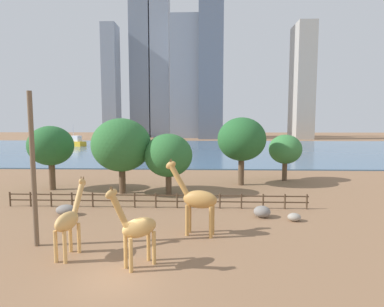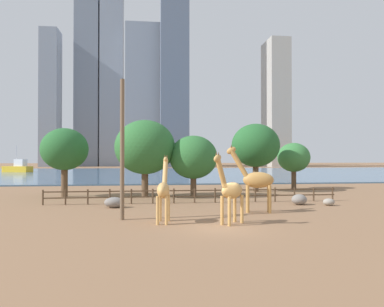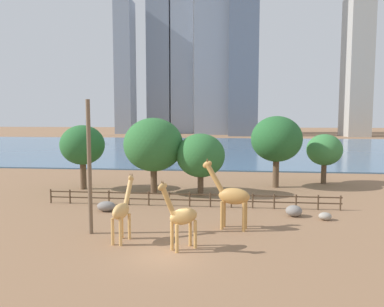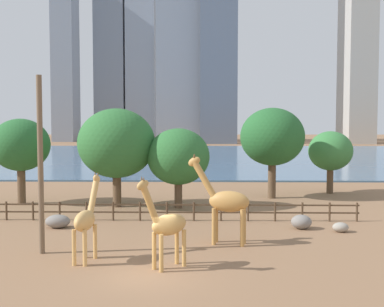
{
  "view_description": "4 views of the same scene",
  "coord_description": "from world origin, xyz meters",
  "px_view_note": "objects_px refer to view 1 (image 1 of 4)",
  "views": [
    {
      "loc": [
        4.01,
        -13.3,
        7.16
      ],
      "look_at": [
        2.34,
        33.0,
        2.75
      ],
      "focal_mm": 28.0,
      "sensor_mm": 36.0,
      "label": 1
    },
    {
      "loc": [
        -4.32,
        -20.94,
        3.98
      ],
      "look_at": [
        2.85,
        37.57,
        4.7
      ],
      "focal_mm": 35.0,
      "sensor_mm": 36.0,
      "label": 2
    },
    {
      "loc": [
        3.71,
        -20.45,
        7.9
      ],
      "look_at": [
        -1.51,
        27.37,
        3.26
      ],
      "focal_mm": 35.0,
      "sensor_mm": 36.0,
      "label": 3
    },
    {
      "loc": [
        2.34,
        -20.58,
        6.64
      ],
      "look_at": [
        1.38,
        26.17,
        3.75
      ],
      "focal_mm": 45.0,
      "sensor_mm": 36.0,
      "label": 4
    }
  ],
  "objects_px": {
    "giraffe_companion": "(69,220)",
    "utility_pole": "(33,170)",
    "tree_left_large": "(168,155)",
    "tree_right_tall": "(51,146)",
    "tree_center_broad": "(242,139)",
    "giraffe_young": "(197,199)",
    "boulder_small": "(262,212)",
    "tree_left_small": "(122,145)",
    "boulder_near_fence": "(66,210)",
    "giraffe_tall": "(137,228)",
    "tree_right_small": "(285,150)",
    "boulder_by_pole": "(294,217)",
    "boat_sailboat": "(75,142)"
  },
  "relations": [
    {
      "from": "giraffe_tall",
      "to": "giraffe_young",
      "type": "bearing_deg",
      "value": -164.43
    },
    {
      "from": "giraffe_companion",
      "to": "tree_right_small",
      "type": "bearing_deg",
      "value": -29.26
    },
    {
      "from": "giraffe_tall",
      "to": "boat_sailboat",
      "type": "height_order",
      "value": "boat_sailboat"
    },
    {
      "from": "tree_left_large",
      "to": "tree_right_tall",
      "type": "height_order",
      "value": "tree_right_tall"
    },
    {
      "from": "giraffe_young",
      "to": "boulder_near_fence",
      "type": "bearing_deg",
      "value": -7.6
    },
    {
      "from": "utility_pole",
      "to": "giraffe_young",
      "type": "bearing_deg",
      "value": 12.57
    },
    {
      "from": "tree_left_large",
      "to": "tree_center_broad",
      "type": "distance_m",
      "value": 9.73
    },
    {
      "from": "giraffe_companion",
      "to": "utility_pole",
      "type": "relative_size",
      "value": 0.46
    },
    {
      "from": "tree_left_large",
      "to": "tree_center_broad",
      "type": "bearing_deg",
      "value": 32.47
    },
    {
      "from": "giraffe_tall",
      "to": "boulder_small",
      "type": "relative_size",
      "value": 3.37
    },
    {
      "from": "tree_left_small",
      "to": "tree_right_small",
      "type": "bearing_deg",
      "value": 22.5
    },
    {
      "from": "giraffe_young",
      "to": "boulder_near_fence",
      "type": "relative_size",
      "value": 3.17
    },
    {
      "from": "boulder_by_pole",
      "to": "giraffe_companion",
      "type": "bearing_deg",
      "value": -155.26
    },
    {
      "from": "utility_pole",
      "to": "boulder_small",
      "type": "bearing_deg",
      "value": 22.62
    },
    {
      "from": "giraffe_companion",
      "to": "tree_left_small",
      "type": "height_order",
      "value": "tree_left_small"
    },
    {
      "from": "boulder_near_fence",
      "to": "tree_right_small",
      "type": "xyz_separation_m",
      "value": [
        21.47,
        15.77,
        3.61
      ]
    },
    {
      "from": "boulder_small",
      "to": "boulder_near_fence",
      "type": "bearing_deg",
      "value": -179.89
    },
    {
      "from": "boulder_near_fence",
      "to": "tree_right_small",
      "type": "relative_size",
      "value": 0.27
    },
    {
      "from": "giraffe_companion",
      "to": "boulder_near_fence",
      "type": "distance_m",
      "value": 8.32
    },
    {
      "from": "tree_left_large",
      "to": "giraffe_young",
      "type": "bearing_deg",
      "value": -74.54
    },
    {
      "from": "utility_pole",
      "to": "tree_center_broad",
      "type": "bearing_deg",
      "value": 52.26
    },
    {
      "from": "giraffe_young",
      "to": "tree_left_small",
      "type": "bearing_deg",
      "value": -42.76
    },
    {
      "from": "giraffe_companion",
      "to": "tree_right_small",
      "type": "distance_m",
      "value": 29.27
    },
    {
      "from": "utility_pole",
      "to": "boulder_near_fence",
      "type": "distance_m",
      "value": 7.36
    },
    {
      "from": "giraffe_tall",
      "to": "tree_left_large",
      "type": "height_order",
      "value": "tree_left_large"
    },
    {
      "from": "utility_pole",
      "to": "boulder_near_fence",
      "type": "relative_size",
      "value": 5.77
    },
    {
      "from": "tree_right_tall",
      "to": "boat_sailboat",
      "type": "distance_m",
      "value": 70.87
    },
    {
      "from": "giraffe_young",
      "to": "boulder_by_pole",
      "type": "distance_m",
      "value": 8.13
    },
    {
      "from": "giraffe_young",
      "to": "tree_left_large",
      "type": "height_order",
      "value": "tree_left_large"
    },
    {
      "from": "boulder_near_fence",
      "to": "giraffe_young",
      "type": "bearing_deg",
      "value": -20.35
    },
    {
      "from": "utility_pole",
      "to": "tree_left_large",
      "type": "relative_size",
      "value": 1.45
    },
    {
      "from": "giraffe_companion",
      "to": "giraffe_young",
      "type": "distance_m",
      "value": 7.71
    },
    {
      "from": "boulder_by_pole",
      "to": "tree_left_small",
      "type": "xyz_separation_m",
      "value": [
        -15.32,
        8.7,
        4.78
      ]
    },
    {
      "from": "tree_center_broad",
      "to": "tree_right_small",
      "type": "xyz_separation_m",
      "value": [
        5.99,
        3.1,
        -1.43
      ]
    },
    {
      "from": "giraffe_companion",
      "to": "boulder_by_pole",
      "type": "height_order",
      "value": "giraffe_companion"
    },
    {
      "from": "boulder_small",
      "to": "boat_sailboat",
      "type": "distance_m",
      "value": 88.76
    },
    {
      "from": "tree_right_tall",
      "to": "tree_left_small",
      "type": "height_order",
      "value": "tree_left_small"
    },
    {
      "from": "tree_right_tall",
      "to": "tree_left_small",
      "type": "xyz_separation_m",
      "value": [
        8.23,
        -1.41,
        0.22
      ]
    },
    {
      "from": "tree_left_small",
      "to": "tree_left_large",
      "type": "bearing_deg",
      "value": -4.33
    },
    {
      "from": "giraffe_companion",
      "to": "tree_left_large",
      "type": "relative_size",
      "value": 0.67
    },
    {
      "from": "giraffe_young",
      "to": "boulder_small",
      "type": "height_order",
      "value": "giraffe_young"
    },
    {
      "from": "tree_left_large",
      "to": "tree_left_small",
      "type": "xyz_separation_m",
      "value": [
        -4.94,
        0.37,
        1.03
      ]
    },
    {
      "from": "utility_pole",
      "to": "boat_sailboat",
      "type": "bearing_deg",
      "value": 111.97
    },
    {
      "from": "giraffe_tall",
      "to": "utility_pole",
      "type": "relative_size",
      "value": 0.48
    },
    {
      "from": "giraffe_young",
      "to": "utility_pole",
      "type": "relative_size",
      "value": 0.55
    },
    {
      "from": "giraffe_young",
      "to": "tree_center_broad",
      "type": "distance_m",
      "value": 17.57
    },
    {
      "from": "tree_left_large",
      "to": "tree_center_broad",
      "type": "height_order",
      "value": "tree_center_broad"
    },
    {
      "from": "giraffe_companion",
      "to": "giraffe_young",
      "type": "bearing_deg",
      "value": -55.07
    },
    {
      "from": "boulder_small",
      "to": "tree_left_small",
      "type": "bearing_deg",
      "value": 149.05
    },
    {
      "from": "utility_pole",
      "to": "tree_right_tall",
      "type": "bearing_deg",
      "value": 114.03
    }
  ]
}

